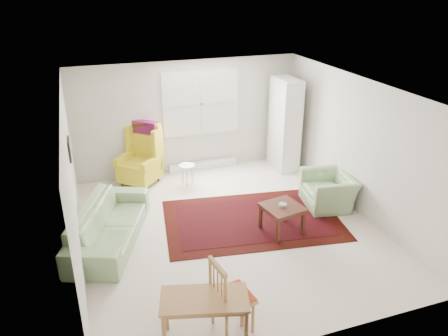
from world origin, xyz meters
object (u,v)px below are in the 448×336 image
object	(u,v)px
sofa	(108,217)
stool	(187,174)
armchair	(329,187)
desk_chair	(233,295)
cabinet	(285,124)
desk	(205,320)
coffee_table	(282,219)
wingback_chair	(138,155)

from	to	relation	value
sofa	stool	bearing A→B (deg)	-24.76
sofa	armchair	xyz separation A→B (m)	(4.13, -0.09, -0.07)
armchair	desk_chair	world-z (taller)	desk_chair
cabinet	desk	world-z (taller)	cabinet
coffee_table	cabinet	bearing A→B (deg)	63.46
stool	desk_chair	world-z (taller)	desk_chair
sofa	wingback_chair	bearing A→B (deg)	-0.49
armchair	cabinet	size ratio (longest dim) A/B	0.47
sofa	wingback_chair	size ratio (longest dim) A/B	1.72
armchair	sofa	bearing A→B (deg)	-82.24
desk	sofa	bearing A→B (deg)	108.34
cabinet	desk	xyz separation A→B (m)	(-3.26, -4.52, -0.72)
wingback_chair	desk_chair	xyz separation A→B (m)	(0.43, -4.61, -0.13)
armchair	desk	world-z (taller)	armchair
wingback_chair	stool	distance (m)	1.11
armchair	desk	size ratio (longest dim) A/B	0.95
sofa	armchair	distance (m)	4.13
sofa	desk_chair	distance (m)	2.85
stool	coffee_table	bearing A→B (deg)	-65.91
wingback_chair	desk_chair	bearing A→B (deg)	-41.85
coffee_table	desk_chair	world-z (taller)	desk_chair
armchair	coffee_table	xyz separation A→B (m)	(-1.28, -0.59, -0.13)
stool	desk_chair	distance (m)	4.31
desk	stool	bearing A→B (deg)	78.20
sofa	stool	size ratio (longest dim) A/B	5.08
coffee_table	cabinet	distance (m)	2.97
armchair	wingback_chair	xyz separation A→B (m)	(-3.30, 2.15, 0.27)
wingback_chair	desk	world-z (taller)	wingback_chair
wingback_chair	desk	bearing A→B (deg)	-46.67
desk_chair	desk	bearing A→B (deg)	93.68
cabinet	desk	distance (m)	5.61
wingback_chair	stool	size ratio (longest dim) A/B	2.95
armchair	stool	bearing A→B (deg)	-118.52
wingback_chair	cabinet	world-z (taller)	cabinet
armchair	coffee_table	distance (m)	1.41
armchair	coffee_table	world-z (taller)	armchair
cabinet	wingback_chair	bearing A→B (deg)	176.22
stool	desk_chair	bearing A→B (deg)	-96.97
cabinet	desk	bearing A→B (deg)	-126.40
wingback_chair	stool	bearing A→B (deg)	22.78
wingback_chair	desk_chair	distance (m)	4.63
coffee_table	cabinet	xyz separation A→B (m)	(1.28, 2.56, 0.79)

